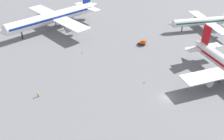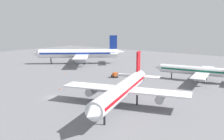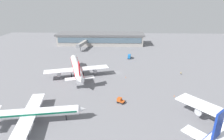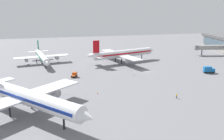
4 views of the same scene
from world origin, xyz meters
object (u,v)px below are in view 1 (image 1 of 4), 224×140
at_px(baggage_tug, 143,42).
at_px(safety_cone_mid_apron, 144,82).
at_px(ground_crew_worker, 38,95).
at_px(airplane_taxiing, 206,21).
at_px(airplane_distant, 54,17).
at_px(safety_cone_near_gate, 82,53).

distance_m(baggage_tug, safety_cone_mid_apron, 28.78).
bearing_deg(ground_crew_worker, safety_cone_mid_apron, 63.35).
xyz_separation_m(airplane_taxiing, airplane_distant, (-72.90, 3.11, 1.82)).
relative_size(airplane_distant, ground_crew_worker, 27.15).
bearing_deg(baggage_tug, ground_crew_worker, -109.37).
height_order(airplane_distant, safety_cone_mid_apron, airplane_distant).
height_order(airplane_taxiing, baggage_tug, airplane_taxiing).
xyz_separation_m(ground_crew_worker, safety_cone_near_gate, (11.57, 27.92, -0.55)).
bearing_deg(safety_cone_near_gate, airplane_taxiing, 21.01).
distance_m(airplane_taxiing, safety_cone_near_gate, 62.38).
relative_size(ground_crew_worker, safety_cone_near_gate, 2.78).
relative_size(airplane_taxiing, airplane_distant, 0.85).
distance_m(airplane_distant, ground_crew_worker, 53.70).
height_order(baggage_tug, safety_cone_mid_apron, baggage_tug).
height_order(airplane_taxiing, airplane_distant, airplane_distant).
bearing_deg(baggage_tug, airplane_taxiing, 53.45).
relative_size(airplane_distant, safety_cone_mid_apron, 75.57).
xyz_separation_m(safety_cone_near_gate, safety_cone_mid_apron, (22.28, -21.82, 0.00)).
bearing_deg(safety_cone_near_gate, baggage_tug, 14.67).
bearing_deg(safety_cone_mid_apron, safety_cone_near_gate, 135.59).
xyz_separation_m(ground_crew_worker, safety_cone_mid_apron, (33.84, 6.10, -0.55)).
bearing_deg(baggage_tug, safety_cone_near_gate, -137.59).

